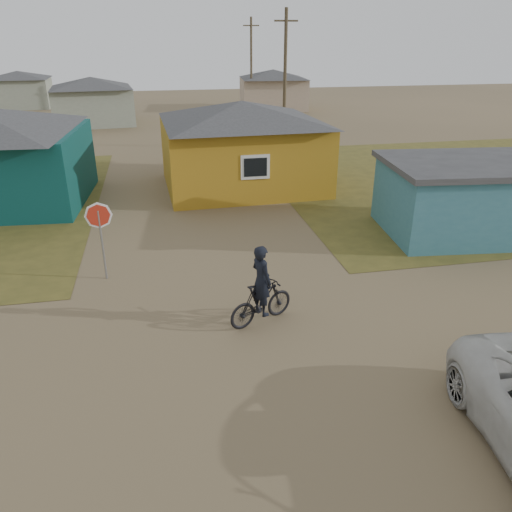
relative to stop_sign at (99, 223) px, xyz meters
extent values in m
plane|color=#776344|center=(3.12, -5.14, -1.73)|extent=(120.00, 120.00, 0.00)
cube|color=brown|center=(17.12, 7.86, -1.72)|extent=(20.00, 18.00, 0.00)
cube|color=#A9791A|center=(5.62, 8.86, -0.23)|extent=(7.21, 6.24, 3.00)
pyramid|color=#343436|center=(5.62, 8.86, 1.72)|extent=(7.72, 6.76, 0.90)
cube|color=silver|center=(5.62, 5.83, -0.08)|extent=(1.20, 0.06, 1.00)
cube|color=black|center=(5.62, 5.80, -0.08)|extent=(0.95, 0.04, 0.75)
cube|color=teal|center=(12.62, 1.36, -0.53)|extent=(6.39, 4.61, 2.40)
cube|color=#343436|center=(12.62, 1.36, 0.77)|extent=(6.71, 4.93, 0.20)
cube|color=gray|center=(-2.88, 28.86, -0.33)|extent=(6.49, 5.60, 2.80)
pyramid|color=#343436|center=(-2.88, 28.86, 1.47)|extent=(7.04, 6.15, 0.80)
cube|color=tan|center=(13.12, 34.86, -0.33)|extent=(6.41, 5.50, 2.80)
pyramid|color=#343436|center=(13.12, 34.86, 1.47)|extent=(6.95, 6.05, 0.80)
cube|color=gray|center=(-10.88, 40.86, -0.38)|extent=(5.75, 5.28, 2.70)
pyramid|color=#343436|center=(-10.88, 40.86, 1.32)|extent=(6.28, 5.81, 0.70)
cylinder|color=#4D412E|center=(9.62, 16.86, 2.27)|extent=(0.20, 0.20, 8.00)
cube|color=#4D412E|center=(9.62, 16.86, 5.57)|extent=(1.40, 0.10, 0.10)
cylinder|color=#4D412E|center=(10.62, 32.86, 2.27)|extent=(0.20, 0.20, 8.00)
cube|color=#4D412E|center=(10.62, 32.86, 5.57)|extent=(1.40, 0.10, 0.10)
cylinder|color=gray|center=(0.00, 0.00, -0.68)|extent=(0.06, 0.06, 2.10)
imported|color=black|center=(3.96, -3.26, -1.18)|extent=(1.87, 1.21, 1.09)
imported|color=black|center=(3.96, -3.26, -0.57)|extent=(0.66, 0.77, 1.79)
camera|label=1|loc=(1.73, -13.75, 4.83)|focal=35.00mm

